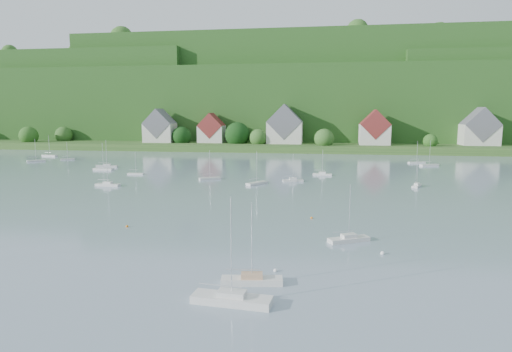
{
  "coord_description": "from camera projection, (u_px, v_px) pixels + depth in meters",
  "views": [
    {
      "loc": [
        22.96,
        -15.1,
        17.22
      ],
      "look_at": [
        9.02,
        75.0,
        4.0
      ],
      "focal_mm": 30.85,
      "sensor_mm": 36.0,
      "label": 1
    }
  ],
  "objects": [
    {
      "name": "far_shore_strip",
      "position": [
        277.0,
        145.0,
        216.1
      ],
      "size": [
        600.0,
        60.0,
        3.0
      ],
      "primitive_type": "cube",
      "color": "#2A511E",
      "rests_on": "ground"
    },
    {
      "name": "forested_ridge",
      "position": [
        289.0,
        103.0,
        280.03
      ],
      "size": [
        620.0,
        181.22,
        69.89
      ],
      "color": "#144014",
      "rests_on": "ground"
    },
    {
      "name": "village_building_0",
      "position": [
        160.0,
        129.0,
        210.56
      ],
      "size": [
        14.0,
        10.4,
        16.0
      ],
      "color": "beige",
      "rests_on": "far_shore_strip"
    },
    {
      "name": "village_building_1",
      "position": [
        212.0,
        130.0,
        208.84
      ],
      "size": [
        12.0,
        9.36,
        14.0
      ],
      "color": "beige",
      "rests_on": "far_shore_strip"
    },
    {
      "name": "village_building_2",
      "position": [
        285.0,
        128.0,
        202.35
      ],
      "size": [
        16.0,
        11.44,
        18.0
      ],
      "color": "beige",
      "rests_on": "far_shore_strip"
    },
    {
      "name": "village_building_3",
      "position": [
        375.0,
        130.0,
        194.46
      ],
      "size": [
        13.0,
        10.4,
        15.5
      ],
      "color": "beige",
      "rests_on": "far_shore_strip"
    },
    {
      "name": "village_building_4",
      "position": [
        480.0,
        130.0,
        191.54
      ],
      "size": [
        15.0,
        10.4,
        16.5
      ],
      "color": "beige",
      "rests_on": "far_shore_strip"
    },
    {
      "name": "near_sailboat_2",
      "position": [
        252.0,
        279.0,
        44.5
      ],
      "size": [
        6.41,
        2.6,
        8.4
      ],
      "rotation": [
        0.0,
        0.0,
        0.14
      ],
      "color": "silver",
      "rests_on": "ground"
    },
    {
      "name": "near_sailboat_3",
      "position": [
        349.0,
        239.0,
        58.99
      ],
      "size": [
        5.83,
        4.08,
        7.75
      ],
      "rotation": [
        0.0,
        0.0,
        0.48
      ],
      "color": "silver",
      "rests_on": "ground"
    },
    {
      "name": "near_sailboat_4",
      "position": [
        232.0,
        298.0,
        39.86
      ],
      "size": [
        7.5,
        2.7,
        9.92
      ],
      "rotation": [
        0.0,
        0.0,
        -0.09
      ],
      "color": "silver",
      "rests_on": "ground"
    },
    {
      "name": "mooring_buoy_1",
      "position": [
        275.0,
        272.0,
        47.95
      ],
      "size": [
        0.45,
        0.45,
        0.45
      ],
      "primitive_type": "sphere",
      "color": "white",
      "rests_on": "ground"
    },
    {
      "name": "mooring_buoy_2",
      "position": [
        312.0,
        219.0,
        71.91
      ],
      "size": [
        0.4,
        0.4,
        0.4
      ],
      "primitive_type": "sphere",
      "color": "orange",
      "rests_on": "ground"
    },
    {
      "name": "mooring_buoy_3",
      "position": [
        127.0,
        227.0,
        66.57
      ],
      "size": [
        0.4,
        0.4,
        0.4
      ],
      "primitive_type": "sphere",
      "color": "orange",
      "rests_on": "ground"
    },
    {
      "name": "mooring_buoy_4",
      "position": [
        382.0,
        254.0,
        53.79
      ],
      "size": [
        0.5,
        0.5,
        0.5
      ],
      "primitive_type": "sphere",
      "color": "white",
      "rests_on": "ground"
    },
    {
      "name": "far_sailboat_cluster",
      "position": [
        269.0,
        169.0,
        132.08
      ],
      "size": [
        194.09,
        65.16,
        8.71
      ],
      "color": "silver",
      "rests_on": "ground"
    }
  ]
}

